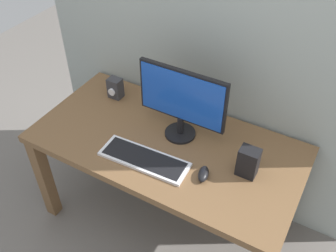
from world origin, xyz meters
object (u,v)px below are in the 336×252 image
object	(u,v)px
desk	(166,155)
audio_controller	(115,88)
speaker_right	(248,162)
mouse	(203,174)
monitor	(182,100)
keyboard_primary	(144,159)

from	to	relation	value
desk	audio_controller	xyz separation A→B (m)	(-0.48, 0.20, 0.17)
audio_controller	speaker_right	bearing A→B (deg)	-11.87
desk	mouse	xyz separation A→B (m)	(0.28, -0.13, 0.12)
desk	speaker_right	xyz separation A→B (m)	(0.46, 0.00, 0.18)
speaker_right	mouse	bearing A→B (deg)	-143.47
desk	mouse	bearing A→B (deg)	-24.10
mouse	audio_controller	xyz separation A→B (m)	(-0.76, 0.33, 0.04)
monitor	audio_controller	bearing A→B (deg)	168.92
desk	monitor	world-z (taller)	monitor
desk	speaker_right	bearing A→B (deg)	0.46
keyboard_primary	audio_controller	distance (m)	0.59
monitor	mouse	distance (m)	0.40
desk	keyboard_primary	world-z (taller)	keyboard_primary
keyboard_primary	speaker_right	distance (m)	0.53
mouse	audio_controller	distance (m)	0.83
mouse	speaker_right	bearing A→B (deg)	21.62
monitor	speaker_right	size ratio (longest dim) A/B	3.04
desk	mouse	size ratio (longest dim) A/B	13.98
mouse	audio_controller	size ratio (longest dim) A/B	0.81
desk	monitor	xyz separation A→B (m)	(0.04, 0.10, 0.33)
desk	keyboard_primary	distance (m)	0.21
keyboard_primary	audio_controller	xyz separation A→B (m)	(-0.45, 0.38, 0.06)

